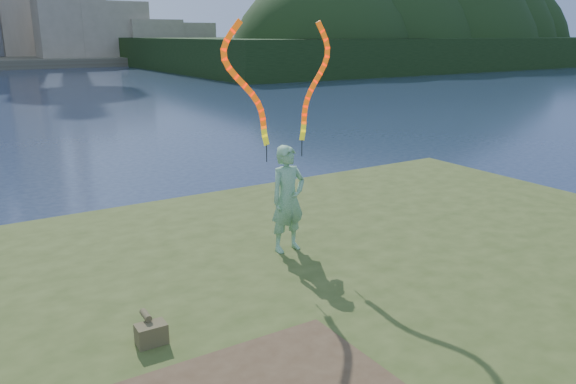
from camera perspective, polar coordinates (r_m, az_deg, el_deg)
ground at (r=9.64m, az=-0.11°, el=-12.08°), size 320.00×320.00×0.00m
grassy_knoll at (r=7.88m, az=9.17°, el=-16.35°), size 20.00×18.00×0.80m
wooded_hill at (r=92.95m, az=11.75°, el=12.75°), size 78.00×50.00×63.00m
woman_with_ribbons at (r=9.64m, az=-0.09°, el=1.90°), size 2.15×0.50×4.23m
canvas_bag at (r=7.34m, az=-13.75°, el=-13.70°), size 0.37×0.43×0.35m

